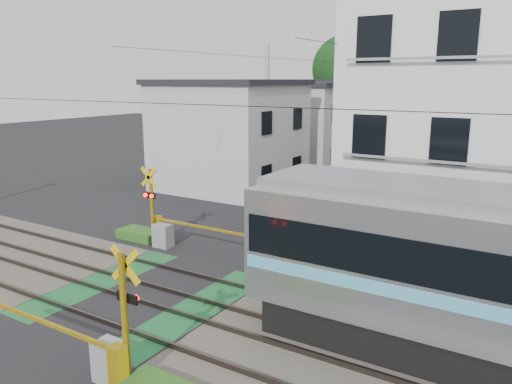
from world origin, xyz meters
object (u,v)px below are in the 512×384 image
Objects in this scene: apartment_block at (510,127)px; pedestrian at (414,151)px; crossing_signal_near at (111,353)px; crossing_signal_far at (162,228)px.

apartment_block reaches higher than pedestrian.
crossing_signal_near is at bearing -114.22° from apartment_block.
crossing_signal_far is at bearing 125.29° from crossing_signal_near.
crossing_signal_near is at bearing -54.71° from crossing_signal_far.
crossing_signal_near is 3.01× the size of pedestrian.
apartment_block is at bearing 65.78° from crossing_signal_near.
crossing_signal_near is 8.95m from crossing_signal_far.
crossing_signal_near reaches higher than pedestrian.
crossing_signal_near and crossing_signal_far have the same top height.
crossing_signal_near is 0.46× the size of apartment_block.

